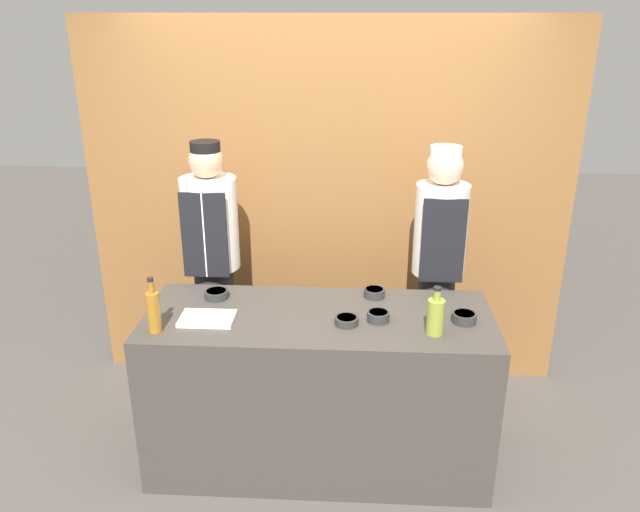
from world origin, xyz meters
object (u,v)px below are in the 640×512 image
object	(u,v)px
sauce_bowl_red	(374,292)
bottle_oil	(436,316)
sauce_bowl_purple	(216,294)
sauce_bowl_yellow	(378,316)
bottle_amber	(154,311)
chef_left	(213,267)
cutting_board	(207,318)
sauce_bowl_brown	(464,317)
sauce_bowl_green	(347,320)
chef_right	(437,271)

from	to	relation	value
sauce_bowl_red	bottle_oil	distance (m)	0.51
sauce_bowl_purple	sauce_bowl_yellow	xyz separation A→B (m)	(0.89, -0.22, 0.00)
sauce_bowl_red	bottle_amber	distance (m)	1.20
sauce_bowl_yellow	bottle_oil	world-z (taller)	bottle_oil
bottle_oil	chef_left	distance (m)	1.48
cutting_board	bottle_oil	bearing A→B (deg)	-3.73
sauce_bowl_brown	chef_left	bearing A→B (deg)	157.14
cutting_board	sauce_bowl_brown	bearing A→B (deg)	2.46
sauce_bowl_brown	bottle_oil	xyz separation A→B (m)	(-0.17, -0.13, 0.07)
cutting_board	bottle_amber	world-z (taller)	bottle_amber
sauce_bowl_brown	sauce_bowl_yellow	bearing A→B (deg)	-178.81
sauce_bowl_green	sauce_bowl_yellow	bearing A→B (deg)	16.68
sauce_bowl_green	bottle_amber	bearing A→B (deg)	-172.22
sauce_bowl_brown	sauce_bowl_red	bearing A→B (deg)	148.37
chef_right	sauce_bowl_red	bearing A→B (deg)	-139.88
sauce_bowl_purple	sauce_bowl_yellow	bearing A→B (deg)	-14.06
sauce_bowl_brown	cutting_board	world-z (taller)	sauce_bowl_brown
sauce_bowl_brown	sauce_bowl_red	xyz separation A→B (m)	(-0.46, 0.28, -0.00)
sauce_bowl_purple	sauce_bowl_yellow	size ratio (longest dim) A/B	1.14
sauce_bowl_yellow	bottle_amber	world-z (taller)	bottle_amber
sauce_bowl_yellow	chef_left	distance (m)	1.18
sauce_bowl_red	sauce_bowl_brown	bearing A→B (deg)	-31.63
sauce_bowl_purple	chef_right	world-z (taller)	chef_right
sauce_bowl_red	bottle_amber	world-z (taller)	bottle_amber
bottle_amber	chef_right	bearing A→B (deg)	28.08
sauce_bowl_yellow	bottle_oil	bearing A→B (deg)	-24.17
sauce_bowl_green	chef_left	bearing A→B (deg)	141.52
sauce_bowl_yellow	chef_right	size ratio (longest dim) A/B	0.07
sauce_bowl_brown	bottle_oil	bearing A→B (deg)	-141.33
sauce_bowl_red	bottle_amber	size ratio (longest dim) A/B	0.41
sauce_bowl_purple	cutting_board	bearing A→B (deg)	-88.11
sauce_bowl_green	bottle_amber	xyz separation A→B (m)	(-0.95, -0.13, 0.09)
bottle_amber	sauce_bowl_green	bearing A→B (deg)	7.78
bottle_oil	chef_right	xyz separation A→B (m)	(0.10, 0.74, -0.07)
sauce_bowl_green	cutting_board	size ratio (longest dim) A/B	0.44
sauce_bowl_green	cutting_board	xyz separation A→B (m)	(-0.72, 0.00, -0.01)
chef_right	sauce_bowl_brown	bearing A→B (deg)	-83.78
chef_right	bottle_amber	bearing A→B (deg)	-151.92
sauce_bowl_purple	bottle_oil	distance (m)	1.22
sauce_bowl_purple	cutting_board	size ratio (longest dim) A/B	0.48
sauce_bowl_yellow	bottle_oil	distance (m)	0.31
sauce_bowl_red	sauce_bowl_purple	size ratio (longest dim) A/B	0.89
cutting_board	bottle_amber	bearing A→B (deg)	-150.49
chef_left	sauce_bowl_purple	bearing A→B (deg)	-74.90
sauce_bowl_purple	bottle_oil	world-z (taller)	bottle_oil
sauce_bowl_brown	chef_left	xyz separation A→B (m)	(-1.44, 0.61, -0.00)
sauce_bowl_purple	sauce_bowl_yellow	distance (m)	0.92
sauce_bowl_green	bottle_amber	world-z (taller)	bottle_amber
sauce_bowl_green	chef_right	distance (m)	0.86
bottle_amber	chef_left	distance (m)	0.81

